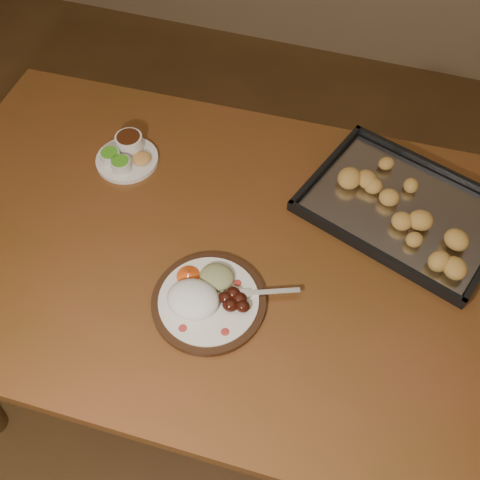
% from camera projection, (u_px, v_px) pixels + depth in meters
% --- Properties ---
extents(ground, '(4.00, 4.00, 0.00)m').
position_uv_depth(ground, '(179.00, 401.00, 1.77)').
color(ground, brown).
rests_on(ground, ground).
extents(dining_table, '(1.53, 0.96, 0.75)m').
position_uv_depth(dining_table, '(229.00, 268.00, 1.29)').
color(dining_table, brown).
rests_on(dining_table, ground).
extents(dinner_plate, '(0.30, 0.24, 0.06)m').
position_uv_depth(dinner_plate, '(206.00, 298.00, 1.12)').
color(dinner_plate, black).
rests_on(dinner_plate, dining_table).
extents(condiment_saucer, '(0.16, 0.16, 0.05)m').
position_uv_depth(condiment_saucer, '(126.00, 155.00, 1.35)').
color(condiment_saucer, silver).
rests_on(condiment_saucer, dining_table).
extents(baking_tray, '(0.53, 0.46, 0.05)m').
position_uv_depth(baking_tray, '(404.00, 207.00, 1.26)').
color(baking_tray, black).
rests_on(baking_tray, dining_table).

